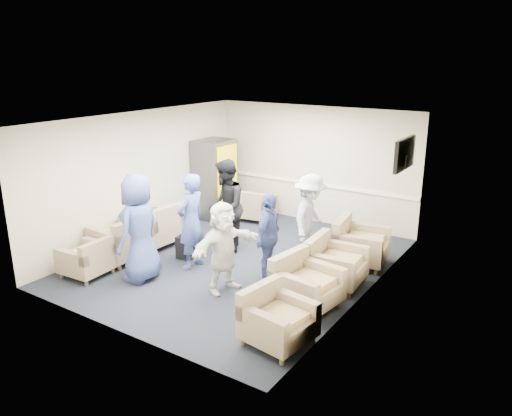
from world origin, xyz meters
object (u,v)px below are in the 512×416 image
Objects in this scene: armchair_left_mid at (123,242)px; person_mid_left at (191,222)px; armchair_right_far at (358,245)px; person_mid_right at (269,237)px; armchair_left_near at (88,260)px; person_front_left at (139,228)px; armchair_corner at (256,207)px; armchair_left_far at (156,228)px; armchair_right_midnear at (304,286)px; person_back_right at (310,218)px; person_front_right at (223,247)px; person_back_left at (225,207)px; armchair_right_midfar at (333,265)px; vending_machine at (215,179)px; armchair_right_near at (275,321)px.

armchair_left_mid is 0.55× the size of person_mid_left.
person_mid_right is at bearing 135.77° from armchair_right_far.
armchair_left_near is 1.17m from person_front_left.
armchair_left_far is at bearing 61.96° from armchair_corner.
armchair_right_midnear is 0.59× the size of person_back_right.
armchair_right_midnear is 2.06m from armchair_right_far.
person_back_right is at bearing -4.99° from person_front_right.
armchair_right_midnear is at bearing 82.44° from armchair_left_far.
armchair_left_far is at bearing 99.77° from person_back_right.
person_back_left is at bearing 177.79° from person_mid_left.
vending_machine is at bearing 60.55° from armchair_right_midfar.
person_mid_left is at bearing -35.92° from person_back_left.
armchair_right_midfar is 0.56× the size of person_back_right.
person_back_right reaches higher than person_mid_right.
person_front_left is (-2.89, -1.63, 0.59)m from armchair_right_midfar.
armchair_right_midfar is at bearing -79.84° from person_mid_right.
armchair_left_near is at bearing 97.93° from armchair_right_near.
person_front_right reaches higher than armchair_right_far.
person_mid_right is (2.75, 0.81, 0.40)m from armchair_left_mid.
armchair_right_far is at bearing -4.45° from armchair_right_midfar.
person_mid_left is (1.32, 0.45, 0.52)m from armchair_left_mid.
armchair_corner is (-2.98, 3.17, -0.04)m from armchair_right_midnear.
armchair_left_mid is at bearing -123.15° from person_front_left.
person_front_left reaches higher than person_back_left.
armchair_right_far reaches higher than armchair_right_midfar.
armchair_left_far is 0.98× the size of armchair_right_midnear.
armchair_left_near is at bearing -71.76° from person_front_left.
person_mid_left is 1.48m from person_mid_right.
armchair_right_midfar is at bearing 115.58° from armchair_left_near.
armchair_right_midnear is 2.51m from person_mid_left.
armchair_right_far is at bearing 112.41° from armchair_left_far.
person_mid_left reaches higher than armchair_left_far.
armchair_left_far is at bearing -107.52° from person_mid_left.
person_mid_right is at bearing -37.97° from vending_machine.
armchair_left_near is 0.81× the size of armchair_right_midnear.
armchair_left_far is at bearing 82.01° from person_front_right.
armchair_left_far is 1.73m from person_front_left.
person_back_right reaches higher than person_front_right.
armchair_left_mid is 1.49m from person_mid_left.
person_mid_right reaches higher than armchair_right_midfar.
armchair_left_near is 4.29m from armchair_right_midfar.
armchair_left_far is 4.34m from armchair_right_near.
armchair_right_near is (3.95, -1.80, -0.04)m from armchair_left_far.
person_front_left is (0.87, 0.44, 0.64)m from armchair_left_near.
person_front_left is at bearing 111.10° from armchair_right_midnear.
person_mid_left is (-2.49, -1.84, 0.52)m from armchair_right_far.
person_back_right is at bearing -22.41° from person_mid_right.
vending_machine reaches higher than armchair_right_midnear.
armchair_right_midnear is at bearing -130.64° from person_mid_right.
person_back_left is (-2.43, -0.87, 0.57)m from armchair_right_far.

